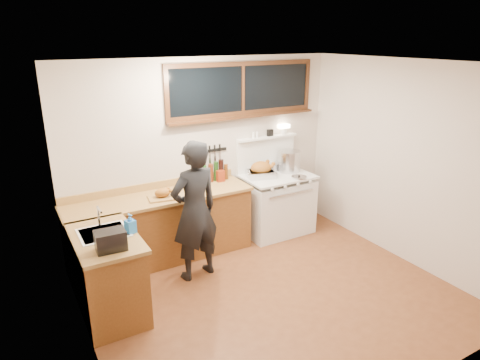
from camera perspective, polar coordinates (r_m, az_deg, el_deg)
ground_plane at (r=5.17m, az=4.37°, el=-15.07°), size 4.00×3.50×0.02m
room_shell at (r=4.46m, az=4.89°, el=2.93°), size 4.10×3.60×2.65m
counter_back at (r=5.77m, az=-10.42°, el=-6.24°), size 2.44×0.64×1.00m
counter_left at (r=4.85m, az=-17.21°, el=-11.93°), size 0.64×1.09×0.90m
sink_unit at (r=4.74m, az=-17.65°, el=-7.33°), size 0.50×0.45×0.37m
vintage_stove at (r=6.48m, az=4.83°, el=-2.99°), size 1.02×0.74×1.58m
back_window at (r=6.12m, az=0.42°, el=11.27°), size 2.32×0.13×0.77m
left_doorway at (r=3.49m, az=-18.38°, el=-12.87°), size 0.02×1.04×2.17m
knife_strip at (r=6.04m, az=-3.91°, el=3.84°), size 0.46×0.03×0.28m
man at (r=5.14m, az=-6.06°, el=-4.15°), size 0.69×0.51×1.74m
soap_bottle at (r=4.61m, az=-14.44°, el=-5.64°), size 0.12×0.12×0.21m
toaster at (r=4.31m, az=-16.88°, el=-7.72°), size 0.29×0.21×0.20m
cutting_board at (r=5.49m, az=-10.24°, el=-1.90°), size 0.40×0.33×0.13m
roast_turkey at (r=6.20m, az=2.86°, el=1.27°), size 0.46×0.39×0.24m
stockpot at (r=6.50m, az=6.55°, el=2.52°), size 0.38×0.38×0.31m
saucepan at (r=6.52m, az=4.42°, el=1.72°), size 0.15×0.27×0.11m
pot_lid at (r=6.25m, az=7.88°, el=0.40°), size 0.29×0.29×0.04m
coffee_tin at (r=6.02m, az=-2.65°, el=0.55°), size 0.11×0.09×0.16m
pitcher at (r=5.82m, az=-6.15°, el=-0.06°), size 0.11×0.11×0.19m
bottle_cluster at (r=6.04m, az=-3.25°, el=1.11°), size 0.40×0.07×0.30m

